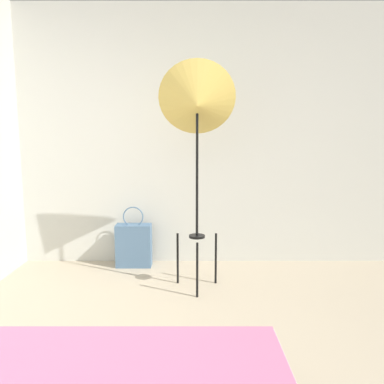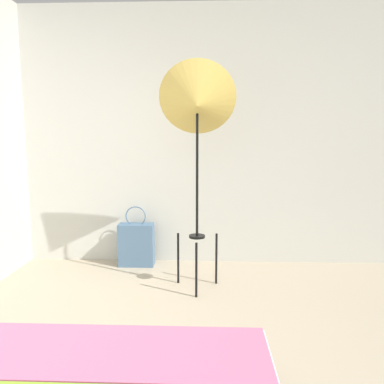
% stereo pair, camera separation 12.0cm
% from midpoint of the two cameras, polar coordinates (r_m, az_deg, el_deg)
% --- Properties ---
extents(wall_back, '(8.00, 0.05, 2.60)m').
position_cam_midpoint_polar(wall_back, '(3.87, -3.52, 8.32)').
color(wall_back, beige).
rests_on(wall_back, ground_plane).
extents(photo_umbrella, '(0.65, 0.45, 1.92)m').
position_cam_midpoint_polar(photo_umbrella, '(3.12, 1.94, 13.25)').
color(photo_umbrella, black).
rests_on(photo_umbrella, ground_plane).
extents(tote_bag, '(0.35, 0.16, 0.62)m').
position_cam_midpoint_polar(tote_bag, '(3.88, -7.59, -7.89)').
color(tote_bag, slate).
rests_on(tote_bag, ground_plane).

